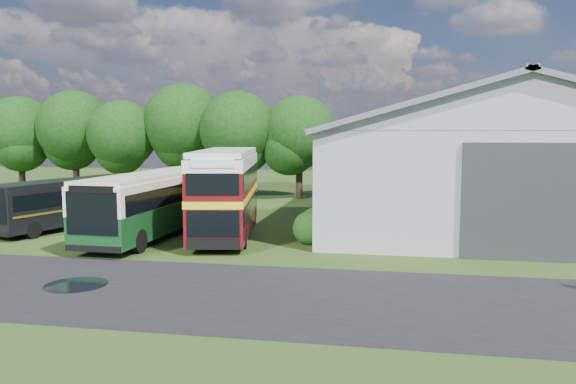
% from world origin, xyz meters
% --- Properties ---
extents(ground, '(120.00, 120.00, 0.00)m').
position_xyz_m(ground, '(0.00, 0.00, 0.00)').
color(ground, '#263D13').
rests_on(ground, ground).
extents(asphalt_road, '(60.00, 8.00, 0.02)m').
position_xyz_m(asphalt_road, '(3.00, -3.00, 0.00)').
color(asphalt_road, black).
rests_on(asphalt_road, ground).
extents(puddle, '(2.20, 2.20, 0.01)m').
position_xyz_m(puddle, '(-1.50, -3.00, 0.00)').
color(puddle, black).
rests_on(puddle, ground).
extents(storage_shed, '(18.80, 24.80, 8.15)m').
position_xyz_m(storage_shed, '(15.00, 15.98, 4.17)').
color(storage_shed, gray).
rests_on(storage_shed, ground).
extents(tree_far_left, '(6.12, 6.12, 8.64)m').
position_xyz_m(tree_far_left, '(-23.00, 24.00, 5.56)').
color(tree_far_left, black).
rests_on(tree_far_left, ground).
extents(tree_left_a, '(6.46, 6.46, 9.12)m').
position_xyz_m(tree_left_a, '(-18.00, 24.50, 5.87)').
color(tree_left_a, black).
rests_on(tree_left_a, ground).
extents(tree_left_b, '(5.78, 5.78, 8.16)m').
position_xyz_m(tree_left_b, '(-13.00, 23.50, 5.25)').
color(tree_left_b, black).
rests_on(tree_left_b, ground).
extents(tree_mid, '(6.80, 6.80, 9.60)m').
position_xyz_m(tree_mid, '(-8.00, 24.80, 6.18)').
color(tree_mid, black).
rests_on(tree_mid, ground).
extents(tree_right_a, '(6.26, 6.26, 8.83)m').
position_xyz_m(tree_right_a, '(-3.00, 23.80, 5.69)').
color(tree_right_a, black).
rests_on(tree_right_a, ground).
extents(tree_right_b, '(5.98, 5.98, 8.45)m').
position_xyz_m(tree_right_b, '(2.00, 24.60, 5.44)').
color(tree_right_b, black).
rests_on(tree_right_b, ground).
extents(shrub_front, '(1.70, 1.70, 1.70)m').
position_xyz_m(shrub_front, '(5.60, 6.00, 0.00)').
color(shrub_front, '#194714').
rests_on(shrub_front, ground).
extents(shrub_mid, '(1.60, 1.60, 1.60)m').
position_xyz_m(shrub_mid, '(5.60, 8.00, 0.00)').
color(shrub_mid, '#194714').
rests_on(shrub_mid, ground).
extents(bus_green_single, '(3.26, 12.15, 3.32)m').
position_xyz_m(bus_green_single, '(-2.74, 6.77, 1.77)').
color(bus_green_single, black).
rests_on(bus_green_single, ground).
extents(bus_maroon_double, '(4.51, 10.84, 4.53)m').
position_xyz_m(bus_maroon_double, '(0.91, 7.52, 2.26)').
color(bus_maroon_double, black).
rests_on(bus_maroon_double, ground).
extents(bus_dark_single, '(4.96, 10.29, 2.77)m').
position_xyz_m(bus_dark_single, '(-8.60, 8.43, 1.47)').
color(bus_dark_single, black).
rests_on(bus_dark_single, ground).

